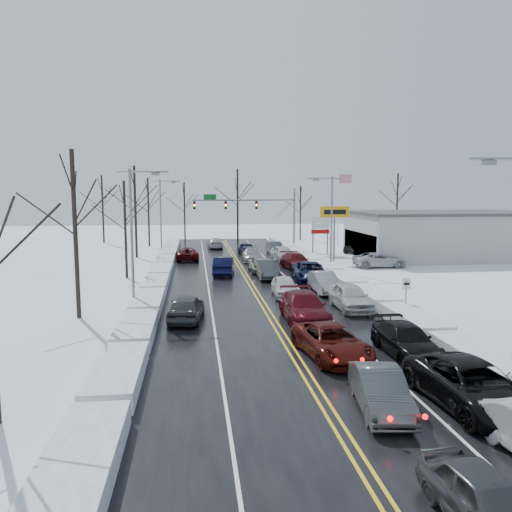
{
  "coord_description": "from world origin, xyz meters",
  "views": [
    {
      "loc": [
        -4.5,
        -36.41,
        7.52
      ],
      "look_at": [
        0.28,
        2.39,
        2.5
      ],
      "focal_mm": 35.0,
      "sensor_mm": 36.0,
      "label": 1
    }
  ],
  "objects": [
    {
      "name": "tree_far_c",
      "position": [
        2.0,
        39.0,
        7.68
      ],
      "size": [
        4.4,
        4.4,
        11.0
      ],
      "color": "#2D231C",
      "rests_on": "ground"
    },
    {
      "name": "flagpole",
      "position": [
        15.17,
        30.0,
        5.93
      ],
      "size": [
        1.87,
        1.2,
        10.0
      ],
      "color": "silver",
      "rests_on": "ground"
    },
    {
      "name": "queued_car_8",
      "position": [
        1.73,
        22.95,
        0.0
      ],
      "size": [
        2.22,
        4.43,
        1.45
      ],
      "primitive_type": "imported",
      "rotation": [
        0.0,
        0.0,
        0.12
      ],
      "color": "black",
      "rests_on": "ground"
    },
    {
      "name": "queued_car_14",
      "position": [
        5.1,
        4.27,
        0.0
      ],
      "size": [
        3.35,
        6.16,
        1.64
      ],
      "primitive_type": "imported",
      "rotation": [
        0.0,
        0.0,
        -0.11
      ],
      "color": "black",
      "rests_on": "ground"
    },
    {
      "name": "queued_car_12",
      "position": [
        5.38,
        -5.95,
        0.0
      ],
      "size": [
        1.97,
        4.87,
        1.66
      ],
      "primitive_type": "imported",
      "rotation": [
        0.0,
        0.0,
        -0.0
      ],
      "color": "silver",
      "rests_on": "ground"
    },
    {
      "name": "streetlight_nw",
      "position": [
        -8.3,
        24.0,
        5.31
      ],
      "size": [
        3.2,
        0.25,
        9.0
      ],
      "color": "slate",
      "rests_on": "ground"
    },
    {
      "name": "parked_car_2",
      "position": [
        14.81,
        20.96,
        0.0
      ],
      "size": [
        2.56,
        5.12,
        1.68
      ],
      "primitive_type": "imported",
      "rotation": [
        0.0,
        0.0,
        3.26
      ],
      "color": "black",
      "rests_on": "ground"
    },
    {
      "name": "speed_limit_sign",
      "position": [
        8.2,
        -8.0,
        1.63
      ],
      "size": [
        0.55,
        0.09,
        2.35
      ],
      "color": "slate",
      "rests_on": "ground"
    },
    {
      "name": "snow_bank_right",
      "position": [
        7.6,
        2.0,
        0.0
      ],
      "size": [
        1.88,
        72.0,
        0.79
      ],
      "primitive_type": "cube",
      "color": "white",
      "rests_on": "ground"
    },
    {
      "name": "parked_car_0",
      "position": [
        13.99,
        11.42,
        0.0
      ],
      "size": [
        5.41,
        2.59,
        1.49
      ],
      "primitive_type": "imported",
      "rotation": [
        0.0,
        0.0,
        1.55
      ],
      "color": "silver",
      "rests_on": "ground"
    },
    {
      "name": "queued_car_13",
      "position": [
        5.12,
        -0.31,
        0.0
      ],
      "size": [
        1.73,
        4.69,
        1.53
      ],
      "primitive_type": "imported",
      "rotation": [
        0.0,
        0.0,
        0.02
      ],
      "color": "#9DA0A5",
      "rests_on": "ground"
    },
    {
      "name": "queued_car_6",
      "position": [
        1.7,
        9.83,
        0.0
      ],
      "size": [
        2.24,
        4.81,
        1.33
      ],
      "primitive_type": "imported",
      "rotation": [
        0.0,
        0.0,
        -0.01
      ],
      "color": "gray",
      "rests_on": "ground"
    },
    {
      "name": "queued_car_11",
      "position": [
        5.13,
        -15.04,
        0.0
      ],
      "size": [
        2.16,
        4.96,
        1.42
      ],
      "primitive_type": "imported",
      "rotation": [
        0.0,
        0.0,
        0.04
      ],
      "color": "black",
      "rests_on": "ground"
    },
    {
      "name": "oncoming_car_1",
      "position": [
        -5.36,
        19.16,
        0.0
      ],
      "size": [
        2.6,
        5.24,
        1.43
      ],
      "primitive_type": "imported",
      "rotation": [
        0.0,
        0.0,
        3.19
      ],
      "color": "#4D0A0E",
      "rests_on": "ground"
    },
    {
      "name": "oncoming_car_0",
      "position": [
        -1.9,
        8.82,
        0.0
      ],
      "size": [
        2.31,
        5.17,
        1.65
      ],
      "primitive_type": "imported",
      "rotation": [
        0.0,
        0.0,
        3.02
      ],
      "color": "black",
      "rests_on": "ground"
    },
    {
      "name": "queued_car_7",
      "position": [
        1.65,
        17.3,
        0.0
      ],
      "size": [
        2.27,
        4.99,
        1.42
      ],
      "primitive_type": "imported",
      "rotation": [
        0.0,
        0.0,
        -0.06
      ],
      "color": "gray",
      "rests_on": "ground"
    },
    {
      "name": "streetlight_ne",
      "position": [
        8.3,
        10.0,
        5.31
      ],
      "size": [
        3.2,
        0.25,
        9.0
      ],
      "color": "slate",
      "rests_on": "ground"
    },
    {
      "name": "tree_left_c",
      "position": [
        -10.5,
        8.0,
        5.94
      ],
      "size": [
        3.4,
        3.4,
        8.5
      ],
      "color": "#2D231C",
      "rests_on": "ground"
    },
    {
      "name": "traffic_signal_mast",
      "position": [
        3.45,
        27.99,
        5.48
      ],
      "size": [
        13.28,
        0.39,
        8.0
      ],
      "color": "slate",
      "rests_on": "ground"
    },
    {
      "name": "tree_left_b",
      "position": [
        -11.5,
        -6.0,
        6.99
      ],
      "size": [
        4.0,
        4.0,
        10.0
      ],
      "color": "#2D231C",
      "rests_on": "ground"
    },
    {
      "name": "tree_far_a",
      "position": [
        -18.0,
        40.0,
        6.99
      ],
      "size": [
        4.0,
        4.0,
        10.0
      ],
      "color": "#2D231C",
      "rests_on": "ground"
    },
    {
      "name": "queued_car_2",
      "position": [
        1.64,
        -14.87,
        0.0
      ],
      "size": [
        3.08,
        5.55,
        1.47
      ],
      "primitive_type": "imported",
      "rotation": [
        0.0,
        0.0,
        0.13
      ],
      "color": "#460E09",
      "rests_on": "ground"
    },
    {
      "name": "queued_car_10",
      "position": [
        5.08,
        -20.76,
        0.0
      ],
      "size": [
        3.09,
        6.01,
        1.62
      ],
      "primitive_type": "imported",
      "rotation": [
        0.0,
        0.0,
        0.07
      ],
      "color": "black",
      "rests_on": "ground"
    },
    {
      "name": "used_vehicles_sign",
      "position": [
        10.5,
        22.0,
        3.32
      ],
      "size": [
        2.2,
        0.22,
        4.65
      ],
      "color": "slate",
      "rests_on": "ground"
    },
    {
      "name": "queued_car_5",
      "position": [
        1.74,
        6.42,
        0.0
      ],
      "size": [
        1.75,
        4.85,
        1.59
      ],
      "primitive_type": "imported",
      "rotation": [
        0.0,
        0.0,
        0.01
      ],
      "color": "#3E4144",
      "rests_on": "ground"
    },
    {
      "name": "queued_car_16",
      "position": [
        5.05,
        16.83,
        0.0
      ],
      "size": [
        2.48,
        5.17,
        1.7
      ],
      "primitive_type": "imported",
      "rotation": [
        0.0,
        0.0,
        0.1
      ],
      "color": "silver",
      "rests_on": "ground"
    },
    {
      "name": "queued_car_15",
      "position": [
        5.32,
        11.15,
        0.0
      ],
      "size": [
        2.77,
        5.56,
        1.55
      ],
      "primitive_type": "imported",
      "rotation": [
        0.0,
        0.0,
        0.11
      ],
      "color": "#48090C",
      "rests_on": "ground"
    },
    {
      "name": "tree_left_e",
      "position": [
        -10.8,
        34.0,
        6.64
      ],
      "size": [
        3.8,
        3.8,
        9.5
      ],
      "color": "#2D231C",
      "rests_on": "ground"
    },
    {
      "name": "tree_left_d",
      "position": [
        -11.2,
        22.0,
        7.33
      ],
      "size": [
        4.2,
        4.2,
        10.5
      ],
      "color": "#2D231C",
      "rests_on": "ground"
    },
    {
      "name": "tree_far_e",
      "position": [
        28.0,
        41.0,
        7.33
      ],
      "size": [
        4.2,
        4.2,
        10.5
      ],
      "color": "#2D231C",
      "rests_on": "ground"
    },
    {
      "name": "tree_far_d",
      "position": [
        12.0,
        40.5,
        5.94
      ],
      "size": [
        3.4,
        3.4,
        8.5
      ],
      "color": "#2D231C",
      "rests_on": "ground"
    },
    {
      "name": "queued_car_4",
      "position": [
        1.9,
        -1.38,
        0.0
      ],
      "size": [
        1.96,
        4.37,
        1.46
      ],
      "primitive_type": "imported",
      "rotation": [
        0.0,
        0.0,
        -0.06
      ],
      "color": "silver",
      "rests_on": "ground"
    },
    {
      "name": "oncoming_car_2",
      "position": [
        -1.79,
        30.66,
        0.0
      ],
      "size": [
        2.11,
        4.9,
        1.4
      ],
      "primitive_type": "imported",
      "rotation": [
        0.0,
        0.0,
        3.17
      ],
      "color": "silver",
      "rests_on": "ground"
    },
    {
      "name": "parked_car_1",
      "position": [
        16.89,
        15.3,
        0.0
      ],
      "size": [
        2.74,
        5.85,
        1.65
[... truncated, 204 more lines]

